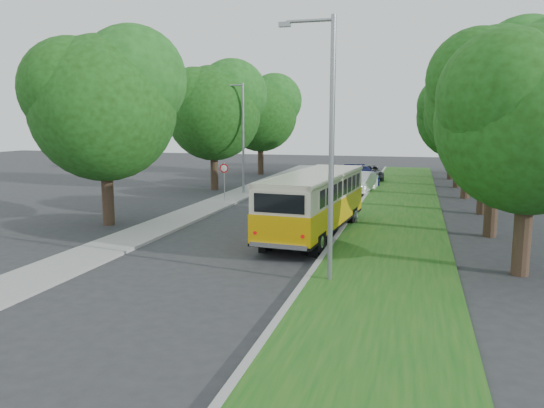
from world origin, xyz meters
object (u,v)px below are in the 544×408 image
(car_silver, at_px, (338,204))
(car_white, at_px, (360,182))
(vintage_bus, at_px, (315,204))
(car_grey, at_px, (370,173))
(car_blue, at_px, (361,175))
(lamppost_near, at_px, (329,141))
(lamppost_far, at_px, (242,134))

(car_silver, relative_size, car_white, 0.95)
(vintage_bus, height_order, car_silver, vintage_bus)
(vintage_bus, bearing_deg, car_grey, 93.97)
(car_blue, xyz_separation_m, car_grey, (0.44, 2.95, -0.09))
(lamppost_near, bearing_deg, car_white, 93.20)
(lamppost_near, xyz_separation_m, car_grey, (-1.25, 29.78, -3.73))
(vintage_bus, xyz_separation_m, car_white, (0.43, 14.96, -0.68))
(car_white, bearing_deg, car_blue, 104.18)
(lamppost_far, distance_m, car_blue, 11.53)
(car_blue, bearing_deg, car_grey, 62.18)
(car_white, relative_size, car_grey, 0.96)
(vintage_bus, bearing_deg, car_white, 93.29)
(car_silver, distance_m, car_white, 10.26)
(car_white, xyz_separation_m, car_blue, (-0.48, 5.24, 0.00))
(car_blue, bearing_deg, lamppost_far, -150.16)
(car_grey, bearing_deg, car_blue, -107.90)
(lamppost_near, xyz_separation_m, car_blue, (-1.69, 26.83, -3.64))
(lamppost_near, xyz_separation_m, lamppost_far, (-8.91, 18.50, -0.25))
(lamppost_near, relative_size, car_grey, 1.74)
(lamppost_far, distance_m, car_white, 8.96)
(car_white, bearing_deg, car_grey, 99.18)
(car_silver, height_order, car_white, car_white)
(car_grey, bearing_deg, vintage_bus, -100.32)
(car_blue, height_order, car_grey, car_blue)
(vintage_bus, relative_size, car_silver, 2.24)
(vintage_bus, distance_m, car_silver, 4.76)
(vintage_bus, distance_m, car_blue, 20.20)
(lamppost_far, relative_size, vintage_bus, 0.79)
(lamppost_near, relative_size, lamppost_far, 1.07)
(lamppost_near, height_order, car_blue, lamppost_near)
(car_silver, height_order, car_blue, car_blue)
(car_white, relative_size, car_blue, 0.88)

